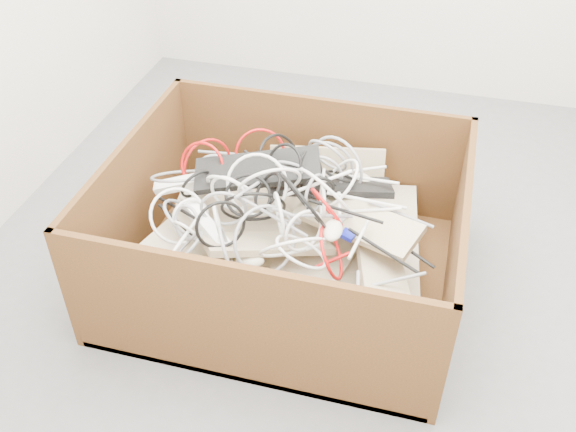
% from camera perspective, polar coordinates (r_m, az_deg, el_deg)
% --- Properties ---
extents(ground, '(3.00, 3.00, 0.00)m').
position_cam_1_polar(ground, '(2.75, 5.40, -2.94)').
color(ground, '#59595C').
rests_on(ground, ground).
extents(cardboard_box, '(1.26, 1.05, 0.55)m').
position_cam_1_polar(cardboard_box, '(2.53, -0.52, -3.13)').
color(cardboard_box, '#3B220E').
rests_on(cardboard_box, ground).
extents(keyboard_pile, '(0.99, 0.90, 0.41)m').
position_cam_1_polar(keyboard_pile, '(2.45, 1.39, -0.44)').
color(keyboard_pile, tan).
rests_on(keyboard_pile, cardboard_box).
extents(mice_scatter, '(0.74, 0.59, 0.19)m').
position_cam_1_polar(mice_scatter, '(2.40, -0.55, 1.12)').
color(mice_scatter, beige).
rests_on(mice_scatter, keyboard_pile).
extents(power_strip_left, '(0.27, 0.11, 0.11)m').
position_cam_1_polar(power_strip_left, '(2.54, -8.76, 2.93)').
color(power_strip_left, white).
rests_on(power_strip_left, keyboard_pile).
extents(power_strip_right, '(0.23, 0.19, 0.08)m').
position_cam_1_polar(power_strip_right, '(2.34, -7.23, -0.74)').
color(power_strip_right, white).
rests_on(power_strip_right, keyboard_pile).
extents(vga_plug, '(0.06, 0.05, 0.03)m').
position_cam_1_polar(vga_plug, '(2.28, 5.26, -1.65)').
color(vga_plug, '#0B13AC').
rests_on(vga_plug, keyboard_pile).
extents(cable_tangle, '(1.17, 0.81, 0.40)m').
position_cam_1_polar(cable_tangle, '(2.36, -1.80, 1.74)').
color(cable_tangle, '#A90C0C').
rests_on(cable_tangle, keyboard_pile).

